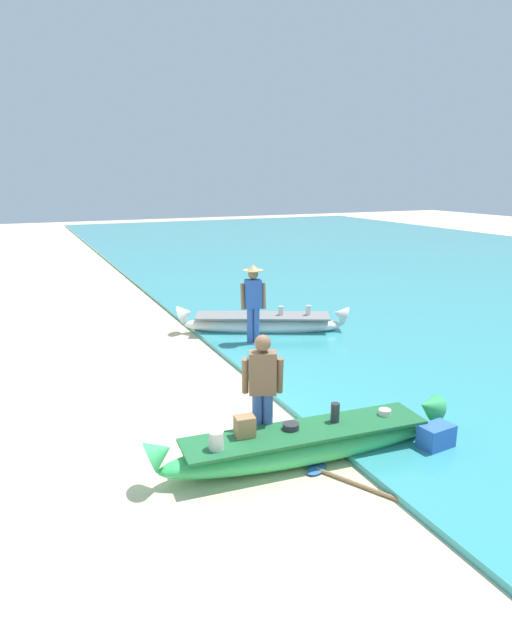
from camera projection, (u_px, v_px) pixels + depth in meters
The scene contains 8 objects.
ground_plane at pixel (202, 430), 8.16m from camera, with size 80.00×80.00×0.00m, color beige.
sea at pixel (473, 275), 20.54m from camera, with size 24.00×56.00×0.10m, color teal.
boat_green_foreground at pixel (305, 443), 7.21m from camera, with size 4.29×0.96×0.72m.
boat_white_midground at pixel (263, 323), 13.03m from camera, with size 3.91×2.32×0.76m.
person_vendor_hatted at pixel (253, 300), 11.86m from camera, with size 0.59×0.44×1.84m.
person_tourist_customer at pixel (263, 388), 7.23m from camera, with size 0.58×0.39×1.69m.
cooler_box at pixel (436, 439), 7.43m from camera, with size 0.46×0.31×0.41m, color blue.
paddle at pixel (352, 482), 6.71m from camera, with size 0.97×1.59×0.05m.
Camera 1 is at (-2.32, -7.14, 3.69)m, focal length 30.58 mm.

